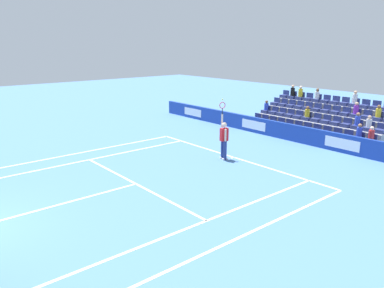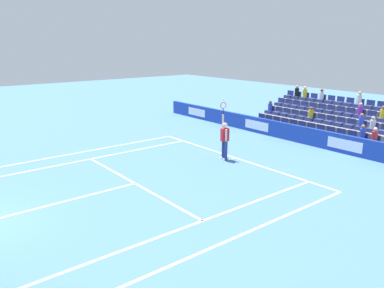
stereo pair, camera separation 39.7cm
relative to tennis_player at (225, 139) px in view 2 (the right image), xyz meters
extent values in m
cube|color=white|center=(-0.13, -0.58, -0.99)|extent=(10.97, 0.10, 0.01)
cube|color=white|center=(-0.13, 4.91, -0.99)|extent=(8.23, 0.10, 0.01)
cube|color=white|center=(-0.13, 8.11, -0.99)|extent=(0.10, 6.40, 0.01)
cube|color=white|center=(3.98, 5.36, -0.99)|extent=(0.10, 11.89, 0.01)
cube|color=white|center=(-4.25, 5.36, -0.99)|extent=(0.10, 11.89, 0.01)
cube|color=white|center=(5.35, 5.36, -0.99)|extent=(0.10, 11.89, 0.01)
cube|color=white|center=(-5.62, 5.36, -0.99)|extent=(0.10, 11.89, 0.01)
cube|color=white|center=(-0.13, -0.48, -0.99)|extent=(0.10, 0.20, 0.01)
cube|color=#193899|center=(-0.13, -5.36, -0.52)|extent=(23.07, 0.20, 0.94)
cube|color=white|center=(-3.02, -5.25, -0.52)|extent=(1.85, 0.01, 0.53)
cube|color=white|center=(2.75, -5.25, -0.52)|extent=(1.85, 0.01, 0.53)
cube|color=white|center=(8.52, -5.25, -0.52)|extent=(1.85, 0.01, 0.53)
cylinder|color=navy|center=(-0.12, 0.03, -0.54)|extent=(0.16, 0.16, 0.90)
cylinder|color=navy|center=(0.11, -0.03, -0.54)|extent=(0.16, 0.16, 0.90)
cube|color=white|center=(-0.12, 0.03, -0.95)|extent=(0.19, 0.28, 0.08)
cube|color=white|center=(0.11, -0.03, -0.95)|extent=(0.19, 0.28, 0.08)
cube|color=red|center=(-0.01, 0.00, 0.21)|extent=(0.31, 0.41, 0.60)
sphere|color=beige|center=(-0.01, 0.00, 0.67)|extent=(0.24, 0.24, 0.24)
cylinder|color=beige|center=(0.20, -0.06, 0.82)|extent=(0.09, 0.09, 0.62)
cylinder|color=beige|center=(-0.21, 0.11, 0.23)|extent=(0.09, 0.09, 0.56)
cylinder|color=black|center=(0.20, -0.06, 1.27)|extent=(0.04, 0.04, 0.28)
torus|color=red|center=(0.20, -0.06, 1.55)|extent=(0.11, 0.31, 0.31)
sphere|color=#D1E533|center=(0.20, -0.06, 1.83)|extent=(0.07, 0.07, 0.07)
cube|color=gray|center=(-0.13, -6.44, -0.78)|extent=(8.06, 0.95, 0.42)
cube|color=navy|center=(-3.85, -6.44, -0.47)|extent=(0.48, 0.44, 0.20)
cube|color=navy|center=(-3.85, -6.64, -0.22)|extent=(0.48, 0.04, 0.30)
cube|color=navy|center=(-3.23, -6.44, -0.47)|extent=(0.48, 0.44, 0.20)
cube|color=navy|center=(-3.23, -6.64, -0.22)|extent=(0.48, 0.04, 0.30)
cube|color=navy|center=(-2.61, -6.44, -0.47)|extent=(0.48, 0.44, 0.20)
cube|color=navy|center=(-2.61, -6.64, -0.22)|extent=(0.48, 0.04, 0.30)
cube|color=navy|center=(-1.99, -6.44, -0.47)|extent=(0.48, 0.44, 0.20)
cube|color=navy|center=(-1.99, -6.64, -0.22)|extent=(0.48, 0.04, 0.30)
cube|color=navy|center=(-1.37, -6.44, -0.47)|extent=(0.48, 0.44, 0.20)
cube|color=navy|center=(-1.37, -6.64, -0.22)|extent=(0.48, 0.04, 0.30)
cube|color=navy|center=(-0.75, -6.44, -0.47)|extent=(0.48, 0.44, 0.20)
cube|color=navy|center=(-0.75, -6.64, -0.22)|extent=(0.48, 0.04, 0.30)
cube|color=navy|center=(-0.13, -6.44, -0.47)|extent=(0.48, 0.44, 0.20)
cube|color=navy|center=(-0.13, -6.64, -0.22)|extent=(0.48, 0.04, 0.30)
cube|color=navy|center=(0.49, -6.44, -0.47)|extent=(0.48, 0.44, 0.20)
cube|color=navy|center=(0.49, -6.64, -0.22)|extent=(0.48, 0.04, 0.30)
cube|color=navy|center=(1.11, -6.44, -0.47)|extent=(0.48, 0.44, 0.20)
cube|color=navy|center=(1.11, -6.64, -0.22)|extent=(0.48, 0.04, 0.30)
cube|color=navy|center=(1.73, -6.44, -0.47)|extent=(0.48, 0.44, 0.20)
cube|color=navy|center=(1.73, -6.64, -0.22)|extent=(0.48, 0.04, 0.30)
cube|color=navy|center=(2.35, -6.44, -0.47)|extent=(0.48, 0.44, 0.20)
cube|color=navy|center=(2.35, -6.64, -0.22)|extent=(0.48, 0.04, 0.30)
cube|color=navy|center=(2.97, -6.44, -0.47)|extent=(0.48, 0.44, 0.20)
cube|color=navy|center=(2.97, -6.64, -0.22)|extent=(0.48, 0.04, 0.30)
cube|color=navy|center=(3.59, -6.44, -0.47)|extent=(0.48, 0.44, 0.20)
cube|color=navy|center=(3.59, -6.64, -0.22)|extent=(0.48, 0.04, 0.30)
cube|color=gray|center=(-0.13, -7.39, -0.57)|extent=(8.06, 0.95, 0.84)
cube|color=navy|center=(-3.85, -7.39, -0.05)|extent=(0.48, 0.44, 0.20)
cube|color=navy|center=(-3.23, -7.39, -0.05)|extent=(0.48, 0.44, 0.20)
cube|color=navy|center=(-3.23, -7.59, 0.20)|extent=(0.48, 0.04, 0.30)
cube|color=navy|center=(-2.61, -7.39, -0.05)|extent=(0.48, 0.44, 0.20)
cube|color=navy|center=(-2.61, -7.59, 0.20)|extent=(0.48, 0.04, 0.30)
cube|color=navy|center=(-1.99, -7.39, -0.05)|extent=(0.48, 0.44, 0.20)
cube|color=navy|center=(-1.99, -7.59, 0.20)|extent=(0.48, 0.04, 0.30)
cube|color=navy|center=(-1.37, -7.39, -0.05)|extent=(0.48, 0.44, 0.20)
cube|color=navy|center=(-1.37, -7.59, 0.20)|extent=(0.48, 0.04, 0.30)
cube|color=navy|center=(-0.75, -7.39, -0.05)|extent=(0.48, 0.44, 0.20)
cube|color=navy|center=(-0.75, -7.59, 0.20)|extent=(0.48, 0.04, 0.30)
cube|color=navy|center=(-0.13, -7.39, -0.05)|extent=(0.48, 0.44, 0.20)
cube|color=navy|center=(-0.13, -7.59, 0.20)|extent=(0.48, 0.04, 0.30)
cube|color=navy|center=(0.49, -7.39, -0.05)|extent=(0.48, 0.44, 0.20)
cube|color=navy|center=(0.49, -7.59, 0.20)|extent=(0.48, 0.04, 0.30)
cube|color=navy|center=(1.11, -7.39, -0.05)|extent=(0.48, 0.44, 0.20)
cube|color=navy|center=(1.11, -7.59, 0.20)|extent=(0.48, 0.04, 0.30)
cube|color=navy|center=(1.73, -7.39, -0.05)|extent=(0.48, 0.44, 0.20)
cube|color=navy|center=(1.73, -7.59, 0.20)|extent=(0.48, 0.04, 0.30)
cube|color=navy|center=(2.35, -7.39, -0.05)|extent=(0.48, 0.44, 0.20)
cube|color=navy|center=(2.35, -7.59, 0.20)|extent=(0.48, 0.04, 0.30)
cube|color=navy|center=(2.97, -7.39, -0.05)|extent=(0.48, 0.44, 0.20)
cube|color=navy|center=(2.97, -7.59, 0.20)|extent=(0.48, 0.04, 0.30)
cube|color=navy|center=(3.59, -7.39, -0.05)|extent=(0.48, 0.44, 0.20)
cube|color=navy|center=(3.59, -7.59, 0.20)|extent=(0.48, 0.04, 0.30)
cube|color=gray|center=(-0.13, -8.34, -0.36)|extent=(8.06, 0.95, 1.26)
cube|color=navy|center=(-3.23, -8.34, 0.37)|extent=(0.48, 0.44, 0.20)
cube|color=navy|center=(-3.23, -8.54, 0.62)|extent=(0.48, 0.04, 0.30)
cube|color=navy|center=(-2.61, -8.34, 0.37)|extent=(0.48, 0.44, 0.20)
cube|color=navy|center=(-2.61, -8.54, 0.62)|extent=(0.48, 0.04, 0.30)
cube|color=navy|center=(-1.99, -8.34, 0.37)|extent=(0.48, 0.44, 0.20)
cube|color=navy|center=(-1.99, -8.54, 0.62)|extent=(0.48, 0.04, 0.30)
cube|color=navy|center=(-1.37, -8.34, 0.37)|extent=(0.48, 0.44, 0.20)
cube|color=navy|center=(-1.37, -8.54, 0.62)|extent=(0.48, 0.04, 0.30)
cube|color=navy|center=(-0.75, -8.34, 0.37)|extent=(0.48, 0.44, 0.20)
cube|color=navy|center=(-0.75, -8.54, 0.62)|extent=(0.48, 0.04, 0.30)
cube|color=navy|center=(-0.13, -8.34, 0.37)|extent=(0.48, 0.44, 0.20)
cube|color=navy|center=(-0.13, -8.54, 0.62)|extent=(0.48, 0.04, 0.30)
cube|color=navy|center=(0.49, -8.34, 0.37)|extent=(0.48, 0.44, 0.20)
cube|color=navy|center=(0.49, -8.54, 0.62)|extent=(0.48, 0.04, 0.30)
cube|color=navy|center=(1.11, -8.34, 0.37)|extent=(0.48, 0.44, 0.20)
cube|color=navy|center=(1.11, -8.54, 0.62)|extent=(0.48, 0.04, 0.30)
cube|color=navy|center=(1.73, -8.34, 0.37)|extent=(0.48, 0.44, 0.20)
cube|color=navy|center=(1.73, -8.54, 0.62)|extent=(0.48, 0.04, 0.30)
cube|color=navy|center=(2.35, -8.34, 0.37)|extent=(0.48, 0.44, 0.20)
cube|color=navy|center=(2.35, -8.54, 0.62)|extent=(0.48, 0.04, 0.30)
cube|color=navy|center=(2.97, -8.34, 0.37)|extent=(0.48, 0.44, 0.20)
cube|color=navy|center=(2.97, -8.54, 0.62)|extent=(0.48, 0.04, 0.30)
cube|color=navy|center=(3.59, -8.34, 0.37)|extent=(0.48, 0.44, 0.20)
cube|color=navy|center=(3.59, -8.54, 0.62)|extent=(0.48, 0.04, 0.30)
cube|color=gray|center=(-0.13, -9.29, -0.15)|extent=(8.06, 0.95, 1.68)
cube|color=navy|center=(-2.61, -9.29, 0.79)|extent=(0.48, 0.44, 0.20)
cube|color=navy|center=(-2.61, -9.49, 1.04)|extent=(0.48, 0.04, 0.30)
cube|color=navy|center=(-1.99, -9.29, 0.79)|extent=(0.48, 0.44, 0.20)
cube|color=navy|center=(-1.99, -9.49, 1.04)|extent=(0.48, 0.04, 0.30)
cube|color=navy|center=(-1.37, -9.29, 0.79)|extent=(0.48, 0.44, 0.20)
cube|color=navy|center=(-1.37, -9.49, 1.04)|extent=(0.48, 0.04, 0.30)
cube|color=navy|center=(-0.75, -9.29, 0.79)|extent=(0.48, 0.44, 0.20)
cube|color=navy|center=(-0.75, -9.49, 1.04)|extent=(0.48, 0.04, 0.30)
cube|color=navy|center=(-0.13, -9.29, 0.79)|extent=(0.48, 0.44, 0.20)
cube|color=navy|center=(-0.13, -9.49, 1.04)|extent=(0.48, 0.04, 0.30)
cube|color=navy|center=(0.49, -9.29, 0.79)|extent=(0.48, 0.44, 0.20)
cube|color=navy|center=(0.49, -9.49, 1.04)|extent=(0.48, 0.04, 0.30)
cube|color=navy|center=(1.11, -9.29, 0.79)|extent=(0.48, 0.44, 0.20)
cube|color=navy|center=(1.11, -9.49, 1.04)|extent=(0.48, 0.04, 0.30)
cube|color=navy|center=(1.73, -9.29, 0.79)|extent=(0.48, 0.44, 0.20)
cube|color=navy|center=(1.73, -9.49, 1.04)|extent=(0.48, 0.04, 0.30)
cube|color=navy|center=(2.35, -9.29, 0.79)|extent=(0.48, 0.44, 0.20)
cube|color=navy|center=(2.35, -9.49, 1.04)|extent=(0.48, 0.04, 0.30)
cube|color=navy|center=(2.97, -9.29, 0.79)|extent=(0.48, 0.44, 0.20)
cube|color=navy|center=(2.97, -9.49, 1.04)|extent=(0.48, 0.04, 0.30)
cube|color=navy|center=(3.59, -9.29, 0.79)|extent=(0.48, 0.44, 0.20)
cube|color=navy|center=(3.59, -9.49, 1.04)|extent=(0.48, 0.04, 0.30)
cylinder|color=blue|center=(-2.61, -7.44, 0.30)|extent=(0.28, 0.28, 0.50)
sphere|color=#9E7251|center=(-2.61, -7.44, 0.64)|extent=(0.20, 0.20, 0.20)
cylinder|color=red|center=(-3.85, -6.49, -0.12)|extent=(0.28, 0.28, 0.50)
sphere|color=beige|center=(-3.85, -6.49, 0.23)|extent=(0.20, 0.20, 0.20)
cylinder|color=yellow|center=(2.35, -9.34, 1.14)|extent=(0.28, 0.28, 0.51)
sphere|color=beige|center=(2.35, -9.34, 1.50)|extent=(0.20, 0.20, 0.20)
cylinder|color=yellow|center=(0.49, -7.44, 0.27)|extent=(0.28, 0.28, 0.45)
sphere|color=brown|center=(0.49, -7.44, 0.60)|extent=(0.20, 0.20, 0.20)
cylinder|color=purple|center=(-1.99, -8.39, 0.71)|extent=(0.28, 0.28, 0.48)
sphere|color=#D3A884|center=(-1.99, -8.39, 1.04)|extent=(0.20, 0.20, 0.20)
cylinder|color=white|center=(-3.23, -7.44, 0.26)|extent=(0.28, 0.28, 0.43)
sphere|color=#D3A884|center=(-3.23, -7.44, 0.58)|extent=(0.20, 0.20, 0.20)
cylinder|color=yellow|center=(-3.23, -8.39, 0.70)|extent=(0.28, 0.28, 0.46)
sphere|color=brown|center=(-3.23, -8.39, 1.03)|extent=(0.20, 0.20, 0.20)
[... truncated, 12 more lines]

